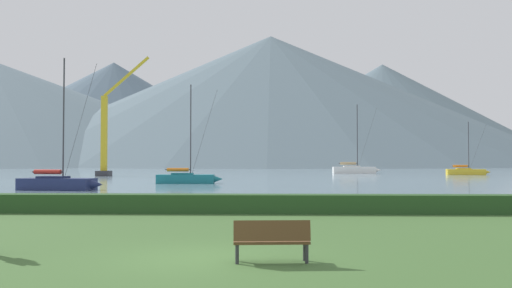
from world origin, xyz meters
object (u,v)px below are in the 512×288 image
sailboat_slip_3 (355,169)px  dock_crane (106,139)px  sailboat_slip_4 (58,183)px  park_bench_under_tree (272,239)px  sailboat_slip_6 (187,178)px  sailboat_slip_0 (466,171)px

sailboat_slip_3 → dock_crane: dock_crane is taller
sailboat_slip_4 → dock_crane: dock_crane is taller
park_bench_under_tree → sailboat_slip_6: bearing=97.3°
sailboat_slip_6 → park_bench_under_tree: sailboat_slip_6 is taller
sailboat_slip_4 → dock_crane: size_ratio=0.57×
sailboat_slip_0 → park_bench_under_tree: size_ratio=5.05×
sailboat_slip_6 → sailboat_slip_4: bearing=-124.6°
sailboat_slip_3 → sailboat_slip_4: size_ratio=1.22×
sailboat_slip_4 → sailboat_slip_6: size_ratio=1.03×
sailboat_slip_4 → sailboat_slip_3: bearing=69.7°
sailboat_slip_0 → park_bench_under_tree: (-31.34, -77.84, -0.04)m
sailboat_slip_3 → sailboat_slip_4: 65.43m
sailboat_slip_3 → sailboat_slip_6: (-23.32, -44.81, -0.18)m
sailboat_slip_3 → dock_crane: size_ratio=0.70×
park_bench_under_tree → dock_crane: bearing=105.8°
sailboat_slip_0 → dock_crane: dock_crane is taller
sailboat_slip_0 → dock_crane: (-56.48, -9.42, 5.02)m
sailboat_slip_3 → dock_crane: 44.12m
sailboat_slip_3 → park_bench_under_tree: bearing=-99.8°
park_bench_under_tree → sailboat_slip_0: bearing=63.7°
sailboat_slip_0 → park_bench_under_tree: sailboat_slip_0 is taller
park_bench_under_tree → dock_crane: size_ratio=0.10×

